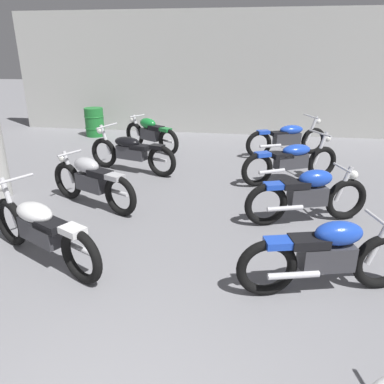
{
  "coord_description": "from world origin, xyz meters",
  "views": [
    {
      "loc": [
        0.81,
        -0.84,
        2.53
      ],
      "look_at": [
        0.0,
        4.22,
        0.55
      ],
      "focal_mm": 34.88,
      "sensor_mm": 36.0,
      "label": 1
    }
  ],
  "objects": [
    {
      "name": "motorcycle_left_row_1",
      "position": [
        -1.68,
        2.93,
        0.45
      ],
      "size": [
        1.97,
        1.14,
        0.97
      ],
      "color": "black",
      "rests_on": "ground"
    },
    {
      "name": "oil_drum",
      "position": [
        -3.92,
        9.9,
        0.43
      ],
      "size": [
        0.59,
        0.59,
        0.85
      ],
      "color": "#1E722D",
      "rests_on": "ground"
    },
    {
      "name": "motorcycle_left_row_4",
      "position": [
        -1.77,
        8.45,
        0.46
      ],
      "size": [
        1.71,
        1.16,
        0.88
      ],
      "color": "black",
      "rests_on": "ground"
    },
    {
      "name": "motorcycle_right_row_2",
      "position": [
        1.72,
        4.63,
        0.46
      ],
      "size": [
        1.9,
        0.76,
        0.88
      ],
      "color": "black",
      "rests_on": "ground"
    },
    {
      "name": "back_wall",
      "position": [
        0.0,
        10.96,
        1.8
      ],
      "size": [
        13.41,
        0.24,
        3.6
      ],
      "primitive_type": "cube",
      "color": "#B2B2AD",
      "rests_on": "ground"
    },
    {
      "name": "motorcycle_right_row_4",
      "position": [
        1.71,
        8.51,
        0.45
      ],
      "size": [
        2.03,
        1.05,
        0.97
      ],
      "color": "black",
      "rests_on": "ground"
    },
    {
      "name": "motorcycle_right_row_3",
      "position": [
        1.64,
        6.51,
        0.45
      ],
      "size": [
        1.96,
        1.16,
        0.97
      ],
      "color": "black",
      "rests_on": "ground"
    },
    {
      "name": "motorcycle_left_row_3",
      "position": [
        -1.72,
        6.64,
        0.45
      ],
      "size": [
        2.11,
        0.88,
        0.97
      ],
      "color": "black",
      "rests_on": "ground"
    },
    {
      "name": "motorcycle_right_row_1",
      "position": [
        1.7,
        2.83,
        0.46
      ],
      "size": [
        1.93,
        0.7,
        0.88
      ],
      "color": "black",
      "rests_on": "ground"
    },
    {
      "name": "motorcycle_left_row_2",
      "position": [
        -1.78,
        4.71,
        0.46
      ],
      "size": [
        1.82,
        0.95,
        0.88
      ],
      "color": "black",
      "rests_on": "ground"
    }
  ]
}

